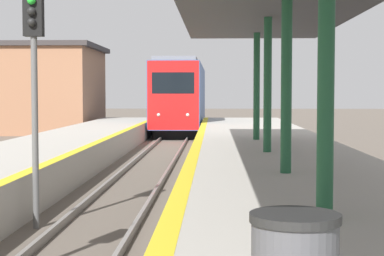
{
  "coord_description": "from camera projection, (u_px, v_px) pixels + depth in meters",
  "views": [
    {
      "loc": [
        2.21,
        -1.56,
        2.59
      ],
      "look_at": [
        1.6,
        15.53,
        1.63
      ],
      "focal_mm": 60.0,
      "sensor_mm": 36.0,
      "label": 1
    }
  ],
  "objects": [
    {
      "name": "train",
      "position": [
        182.0,
        97.0,
        42.76
      ],
      "size": [
        2.81,
        17.96,
        4.54
      ],
      "color": "black",
      "rests_on": "ground"
    },
    {
      "name": "signal_mid",
      "position": [
        34.0,
        61.0,
        12.01
      ],
      "size": [
        0.36,
        0.31,
        4.53
      ],
      "color": "#595959",
      "rests_on": "ground"
    }
  ]
}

